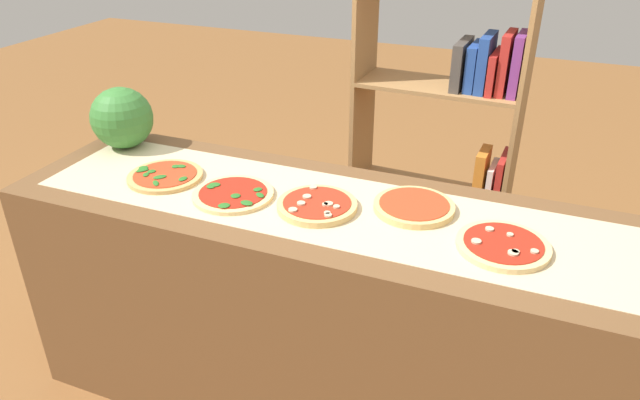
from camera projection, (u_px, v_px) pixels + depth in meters
name	position (u px, v px, depth m)	size (l,w,h in m)	color
ground_plane	(320.00, 398.00, 2.41)	(12.00, 12.00, 0.00)	brown
counter	(320.00, 311.00, 2.20)	(2.19, 0.66, 0.90)	brown
parchment_paper	(320.00, 205.00, 1.99)	(2.01, 0.47, 0.00)	beige
pizza_spinach_0	(165.00, 176.00, 2.16)	(0.27, 0.27, 0.02)	tan
pizza_spinach_1	(233.00, 194.00, 2.03)	(0.28, 0.28, 0.02)	#E5C17F
pizza_mushroom_2	(317.00, 205.00, 1.96)	(0.27, 0.27, 0.03)	#DBB26B
pizza_plain_3	(414.00, 207.00, 1.95)	(0.27, 0.27, 0.02)	#DBB26B
pizza_mushroom_4	(503.00, 245.00, 1.74)	(0.28, 0.28, 0.03)	#E5C17F
watermelon	(122.00, 118.00, 2.37)	(0.25, 0.25, 0.25)	#387A33
bookshelf	(453.00, 146.00, 2.73)	(0.76, 0.33, 1.60)	#A87A47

